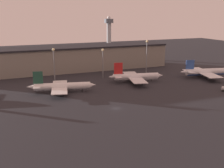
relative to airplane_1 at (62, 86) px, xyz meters
The scene contains 9 objects.
ground 42.14m from the airplane_1, 64.88° to the right, with size 600.00×600.00×0.00m, color #26262B.
terminal_building 62.55m from the airplane_1, 73.36° to the left, with size 165.43×25.52×19.28m.
airplane_1 is the anchor object (origin of this frame).
airplane_2 51.46m from the airplane_1, ahead, with size 37.34×36.51×13.29m.
airplane_3 103.26m from the airplane_1, ahead, with size 38.04×37.35×12.78m.
lamp_post_1 28.47m from the airplane_1, 87.19° to the left, with size 1.80×1.80×22.57m.
lamp_post_2 45.20m from the airplane_1, 36.48° to the left, with size 1.80×1.80×20.71m.
lamp_post_3 76.04m from the airplane_1, 20.45° to the left, with size 1.80×1.80×25.21m.
control_tower 133.80m from the airplane_1, 56.18° to the left, with size 9.00×9.00×41.70m.
Camera 1 is at (-50.72, -117.65, 44.76)m, focal length 45.00 mm.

